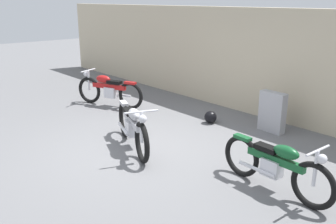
{
  "coord_description": "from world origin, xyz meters",
  "views": [
    {
      "loc": [
        5.51,
        -3.99,
        2.83
      ],
      "look_at": [
        -0.15,
        0.87,
        0.55
      ],
      "focal_mm": 39.79,
      "sensor_mm": 36.0,
      "label": 1
    }
  ],
  "objects_px": {
    "helmet": "(210,117)",
    "motorcycle_red": "(109,90)",
    "stone_marker": "(272,112)",
    "motorcycle_silver": "(132,126)",
    "motorcycle_green": "(276,165)"
  },
  "relations": [
    {
      "from": "helmet",
      "to": "motorcycle_silver",
      "type": "distance_m",
      "value": 2.32
    },
    {
      "from": "motorcycle_green",
      "to": "motorcycle_silver",
      "type": "relative_size",
      "value": 0.98
    },
    {
      "from": "stone_marker",
      "to": "motorcycle_silver",
      "type": "height_order",
      "value": "motorcycle_silver"
    },
    {
      "from": "helmet",
      "to": "motorcycle_silver",
      "type": "bearing_deg",
      "value": -88.21
    },
    {
      "from": "motorcycle_silver",
      "to": "motorcycle_red",
      "type": "distance_m",
      "value": 3.17
    },
    {
      "from": "stone_marker",
      "to": "helmet",
      "type": "bearing_deg",
      "value": -155.13
    },
    {
      "from": "motorcycle_green",
      "to": "motorcycle_silver",
      "type": "bearing_deg",
      "value": -164.84
    },
    {
      "from": "helmet",
      "to": "motorcycle_red",
      "type": "bearing_deg",
      "value": -160.16
    },
    {
      "from": "stone_marker",
      "to": "motorcycle_red",
      "type": "bearing_deg",
      "value": -158.56
    },
    {
      "from": "stone_marker",
      "to": "helmet",
      "type": "relative_size",
      "value": 3.04
    },
    {
      "from": "helmet",
      "to": "stone_marker",
      "type": "bearing_deg",
      "value": 24.87
    },
    {
      "from": "motorcycle_red",
      "to": "stone_marker",
      "type": "bearing_deg",
      "value": 179.61
    },
    {
      "from": "stone_marker",
      "to": "motorcycle_silver",
      "type": "bearing_deg",
      "value": -112.61
    },
    {
      "from": "motorcycle_green",
      "to": "motorcycle_red",
      "type": "relative_size",
      "value": 1.0
    },
    {
      "from": "helmet",
      "to": "motorcycle_red",
      "type": "xyz_separation_m",
      "value": [
        -2.83,
        -1.02,
        0.31
      ]
    }
  ]
}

